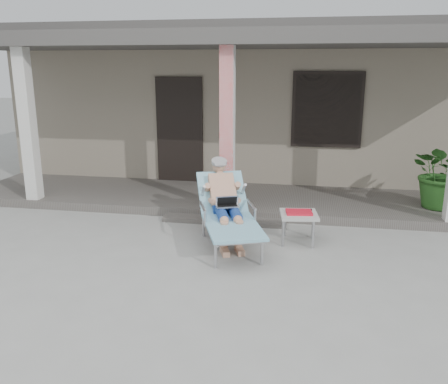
# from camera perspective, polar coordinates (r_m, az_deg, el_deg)

# --- Properties ---
(ground) EXTENTS (60.00, 60.00, 0.00)m
(ground) POSITION_cam_1_polar(r_m,az_deg,el_deg) (5.98, -3.23, -9.26)
(ground) COLOR #9E9E99
(ground) RESTS_ON ground
(house) EXTENTS (10.40, 5.40, 3.30)m
(house) POSITION_cam_1_polar(r_m,az_deg,el_deg) (11.89, 4.11, 11.07)
(house) COLOR gray
(house) RESTS_ON ground
(porch_deck) EXTENTS (10.00, 2.00, 0.15)m
(porch_deck) POSITION_cam_1_polar(r_m,az_deg,el_deg) (8.73, 1.36, -0.88)
(porch_deck) COLOR #605B56
(porch_deck) RESTS_ON ground
(porch_overhang) EXTENTS (10.00, 2.30, 2.85)m
(porch_overhang) POSITION_cam_1_polar(r_m,az_deg,el_deg) (8.36, 1.42, 17.23)
(porch_overhang) COLOR silver
(porch_overhang) RESTS_ON porch_deck
(porch_step) EXTENTS (2.00, 0.30, 0.07)m
(porch_step) POSITION_cam_1_polar(r_m,az_deg,el_deg) (7.66, 0.00, -3.45)
(porch_step) COLOR #605B56
(porch_step) RESTS_ON ground
(lounger) EXTENTS (1.26, 1.89, 1.19)m
(lounger) POSITION_cam_1_polar(r_m,az_deg,el_deg) (6.63, 0.32, -0.05)
(lounger) COLOR #B7B7BC
(lounger) RESTS_ON ground
(side_table) EXTENTS (0.58, 0.58, 0.46)m
(side_table) POSITION_cam_1_polar(r_m,az_deg,el_deg) (6.80, 8.99, -2.87)
(side_table) COLOR #BCBCB6
(side_table) RESTS_ON ground
(potted_palm) EXTENTS (1.17, 1.03, 1.22)m
(potted_palm) POSITION_cam_1_polar(r_m,az_deg,el_deg) (8.62, 25.00, 2.21)
(potted_palm) COLOR #26591E
(potted_palm) RESTS_ON porch_deck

